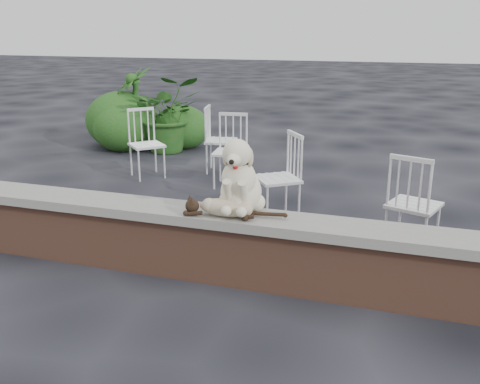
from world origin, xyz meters
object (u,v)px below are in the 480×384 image
(chair_b, at_px, (230,151))
(chair_d, at_px, (277,177))
(chair_e, at_px, (221,140))
(cat, at_px, (226,207))
(potted_plant_a, at_px, (168,114))
(dog, at_px, (241,174))
(potted_plant_b, at_px, (136,108))
(chair_a, at_px, (147,144))
(chair_c, at_px, (414,203))

(chair_b, xyz_separation_m, chair_d, (0.88, -1.02, 0.00))
(chair_e, distance_m, chair_d, 2.08)
(cat, bearing_deg, potted_plant_a, 116.31)
(dog, distance_m, cat, 0.29)
(chair_b, distance_m, potted_plant_b, 2.94)
(potted_plant_a, bearing_deg, chair_d, -46.36)
(chair_a, bearing_deg, chair_d, -73.26)
(chair_b, bearing_deg, chair_c, -40.09)
(chair_d, bearing_deg, potted_plant_b, -166.48)
(cat, distance_m, chair_b, 2.76)
(chair_e, bearing_deg, chair_a, 112.17)
(cat, bearing_deg, chair_c, 34.55)
(cat, distance_m, potted_plant_b, 5.43)
(chair_d, bearing_deg, chair_e, -178.77)
(chair_c, height_order, chair_d, same)
(chair_a, distance_m, potted_plant_a, 1.59)
(cat, height_order, potted_plant_b, potted_plant_b)
(chair_a, bearing_deg, potted_plant_a, 58.09)
(chair_b, relative_size, chair_c, 1.00)
(dog, xyz_separation_m, chair_c, (1.34, 0.98, -0.42))
(chair_e, distance_m, potted_plant_b, 2.28)
(chair_e, bearing_deg, dog, -168.66)
(chair_a, height_order, chair_c, same)
(dog, relative_size, chair_d, 0.67)
(chair_e, bearing_deg, potted_plant_b, 48.97)
(chair_b, xyz_separation_m, potted_plant_b, (-2.33, 1.78, 0.21))
(potted_plant_a, height_order, potted_plant_b, potted_plant_b)
(potted_plant_a, relative_size, potted_plant_b, 0.92)
(chair_a, xyz_separation_m, potted_plant_b, (-1.08, 1.71, 0.21))
(cat, distance_m, chair_a, 3.41)
(dog, xyz_separation_m, chair_d, (-0.05, 1.45, -0.42))
(chair_a, bearing_deg, chair_e, -12.63)
(potted_plant_a, bearing_deg, cat, -59.62)
(chair_b, distance_m, chair_d, 1.35)
(chair_a, bearing_deg, potted_plant_b, 76.48)
(chair_a, distance_m, chair_b, 1.24)
(dog, bearing_deg, chair_c, 32.23)
(chair_a, relative_size, chair_e, 1.00)
(cat, bearing_deg, dog, 57.86)
(potted_plant_a, bearing_deg, chair_a, -75.96)
(chair_c, xyz_separation_m, potted_plant_a, (-3.89, 3.09, 0.16))
(chair_c, xyz_separation_m, chair_e, (-2.63, 2.13, 0.00))
(chair_e, xyz_separation_m, potted_plant_a, (-1.26, 0.95, 0.16))
(dog, relative_size, potted_plant_b, 0.46)
(potted_plant_b, bearing_deg, cat, -54.17)
(chair_c, bearing_deg, chair_a, -4.67)
(chair_b, relative_size, chair_d, 1.00)
(chair_c, distance_m, potted_plant_a, 4.97)
(chair_b, bearing_deg, chair_e, 112.16)
(chair_c, relative_size, chair_d, 1.00)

